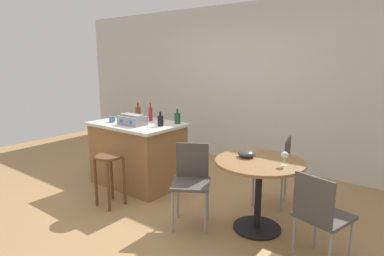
# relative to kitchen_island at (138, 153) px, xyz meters

# --- Properties ---
(ground_plane) EXTENTS (8.80, 8.80, 0.00)m
(ground_plane) POSITION_rel_kitchen_island_xyz_m (0.65, -0.36, -0.45)
(ground_plane) COLOR #A37A4C
(back_wall) EXTENTS (8.00, 0.10, 2.70)m
(back_wall) POSITION_rel_kitchen_island_xyz_m (0.65, 1.93, 0.90)
(back_wall) COLOR beige
(back_wall) RESTS_ON ground_plane
(kitchen_island) EXTENTS (1.26, 0.85, 0.90)m
(kitchen_island) POSITION_rel_kitchen_island_xyz_m (0.00, 0.00, 0.00)
(kitchen_island) COLOR olive
(kitchen_island) RESTS_ON ground_plane
(wooden_stool) EXTENTS (0.32, 0.32, 0.64)m
(wooden_stool) POSITION_rel_kitchen_island_xyz_m (0.26, -0.71, 0.01)
(wooden_stool) COLOR brown
(wooden_stool) RESTS_ON ground_plane
(dining_table) EXTENTS (0.92, 0.92, 0.76)m
(dining_table) POSITION_rel_kitchen_island_xyz_m (1.97, -0.14, 0.12)
(dining_table) COLOR black
(dining_table) RESTS_ON ground_plane
(folding_chair_near) EXTENTS (0.48, 0.48, 0.85)m
(folding_chair_near) POSITION_rel_kitchen_island_xyz_m (1.87, 0.54, 0.05)
(folding_chair_near) COLOR #47423D
(folding_chair_near) RESTS_ON ground_plane
(folding_chair_far) EXTENTS (0.55, 0.55, 0.88)m
(folding_chair_far) POSITION_rel_kitchen_island_xyz_m (1.32, -0.45, 0.07)
(folding_chair_far) COLOR #47423D
(folding_chair_far) RESTS_ON ground_plane
(folding_chair_left) EXTENTS (0.49, 0.49, 0.85)m
(folding_chair_left) POSITION_rel_kitchen_island_xyz_m (2.66, -0.41, 0.04)
(folding_chair_left) COLOR #47423D
(folding_chair_left) RESTS_ON ground_plane
(toolbox) EXTENTS (0.38, 0.24, 0.14)m
(toolbox) POSITION_rel_kitchen_island_xyz_m (0.06, -0.13, 0.52)
(toolbox) COLOR gray
(toolbox) RESTS_ON kitchen_island
(bottle_0) EXTENTS (0.08, 0.08, 0.21)m
(bottle_0) POSITION_rel_kitchen_island_xyz_m (0.49, 0.31, 0.53)
(bottle_0) COLOR #194C23
(bottle_0) RESTS_ON kitchen_island
(bottle_1) EXTENTS (0.08, 0.08, 0.25)m
(bottle_1) POSITION_rel_kitchen_island_xyz_m (-0.21, 0.23, 0.54)
(bottle_1) COLOR #603314
(bottle_1) RESTS_ON kitchen_island
(bottle_2) EXTENTS (0.06, 0.06, 0.26)m
(bottle_2) POSITION_rel_kitchen_island_xyz_m (0.04, 0.24, 0.55)
(bottle_2) COLOR maroon
(bottle_2) RESTS_ON kitchen_island
(bottle_3) EXTENTS (0.08, 0.08, 0.19)m
(bottle_3) POSITION_rel_kitchen_island_xyz_m (0.42, 0.04, 0.52)
(bottle_3) COLOR black
(bottle_3) RESTS_ON kitchen_island
(cup_0) EXTENTS (0.12, 0.08, 0.09)m
(cup_0) POSITION_rel_kitchen_island_xyz_m (-0.14, 0.06, 0.49)
(cup_0) COLOR white
(cup_0) RESTS_ON kitchen_island
(cup_1) EXTENTS (0.11, 0.07, 0.09)m
(cup_1) POSITION_rel_kitchen_island_xyz_m (0.34, 0.13, 0.49)
(cup_1) COLOR #DB6651
(cup_1) RESTS_ON kitchen_island
(cup_2) EXTENTS (0.11, 0.08, 0.09)m
(cup_2) POSITION_rel_kitchen_island_xyz_m (-0.36, 0.12, 0.49)
(cup_2) COLOR white
(cup_2) RESTS_ON kitchen_island
(cup_3) EXTENTS (0.11, 0.08, 0.08)m
(cup_3) POSITION_rel_kitchen_island_xyz_m (-0.32, -0.17, 0.49)
(cup_3) COLOR #4C7099
(cup_3) RESTS_ON kitchen_island
(wine_glass) EXTENTS (0.07, 0.07, 0.14)m
(wine_glass) POSITION_rel_kitchen_island_xyz_m (2.23, -0.15, 0.41)
(wine_glass) COLOR silver
(wine_glass) RESTS_ON dining_table
(serving_bowl) EXTENTS (0.18, 0.18, 0.07)m
(serving_bowl) POSITION_rel_kitchen_island_xyz_m (1.80, -0.11, 0.34)
(serving_bowl) COLOR #383838
(serving_bowl) RESTS_ON dining_table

